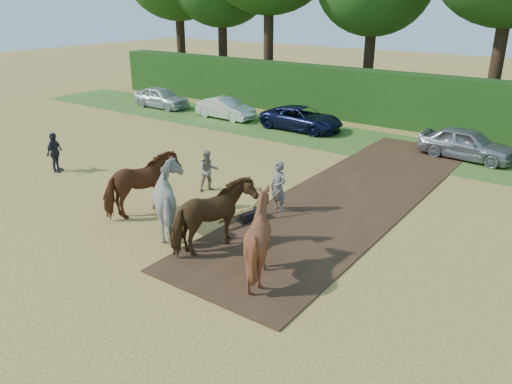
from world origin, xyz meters
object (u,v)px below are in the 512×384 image
object	(u,v)px
spectator_near	(208,171)
plough_team	(196,208)
spectator_far	(55,152)
parked_cars	(399,134)

from	to	relation	value
spectator_near	plough_team	bearing A→B (deg)	-109.94
spectator_near	spectator_far	xyz separation A→B (m)	(-6.75, -2.08, 0.05)
spectator_near	spectator_far	distance (m)	7.06
spectator_near	parked_cars	size ratio (longest dim) A/B	0.05
spectator_near	spectator_far	world-z (taller)	spectator_far
parked_cars	plough_team	bearing A→B (deg)	-95.36
parked_cars	spectator_far	bearing A→B (deg)	-130.94
plough_team	parked_cars	world-z (taller)	plough_team
spectator_near	parked_cars	distance (m)	10.66
plough_team	spectator_near	bearing A→B (deg)	125.85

